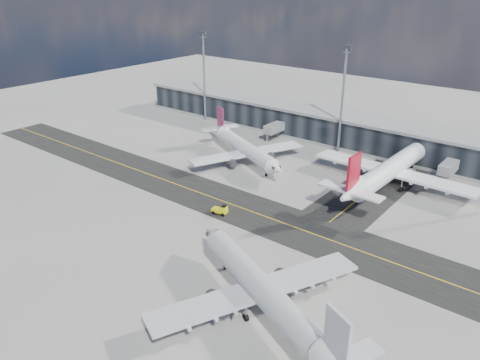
# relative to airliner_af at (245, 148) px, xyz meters

# --- Properties ---
(ground) EXTENTS (300.00, 300.00, 0.00)m
(ground) POSITION_rel_airliner_af_xyz_m (15.91, -25.92, -3.62)
(ground) COLOR gray
(ground) RESTS_ON ground
(taxiway_lanes) EXTENTS (180.00, 63.00, 0.03)m
(taxiway_lanes) POSITION_rel_airliner_af_xyz_m (19.82, -15.18, -3.61)
(taxiway_lanes) COLOR black
(taxiway_lanes) RESTS_ON ground
(terminal_concourse) EXTENTS (152.00, 19.80, 8.80)m
(terminal_concourse) POSITION_rel_airliner_af_xyz_m (15.95, 29.02, 0.47)
(terminal_concourse) COLOR black
(terminal_concourse) RESTS_ON ground
(floodlight_masts) EXTENTS (102.50, 0.70, 28.90)m
(floodlight_masts) POSITION_rel_airliner_af_xyz_m (15.91, 22.08, 11.98)
(floodlight_masts) COLOR gray
(floodlight_masts) RESTS_ON ground
(airliner_af) EXTENTS (35.22, 30.37, 10.97)m
(airliner_af) POSITION_rel_airliner_af_xyz_m (0.00, 0.00, 0.00)
(airliner_af) COLOR white
(airliner_af) RESTS_ON ground
(airliner_redtail) EXTENTS (38.24, 44.92, 13.33)m
(airliner_redtail) POSITION_rel_airliner_af_xyz_m (36.36, 7.46, 0.78)
(airliner_redtail) COLOR white
(airliner_redtail) RESTS_ON ground
(airliner_near) EXTENTS (37.79, 32.62, 11.73)m
(airliner_near) POSITION_rel_airliner_af_xyz_m (39.46, -46.30, 0.25)
(airliner_near) COLOR #B8BABD
(airliner_near) RESTS_ON ground
(baggage_tug) EXTENTS (3.50, 2.26, 2.03)m
(baggage_tug) POSITION_rel_airliner_af_xyz_m (14.76, -26.80, -2.61)
(baggage_tug) COLOR #DFEB0C
(baggage_tug) RESTS_ON ground
(service_van) EXTENTS (3.58, 5.41, 1.38)m
(service_van) POSITION_rel_airliner_af_xyz_m (37.83, 17.79, -2.93)
(service_van) COLOR white
(service_van) RESTS_ON ground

